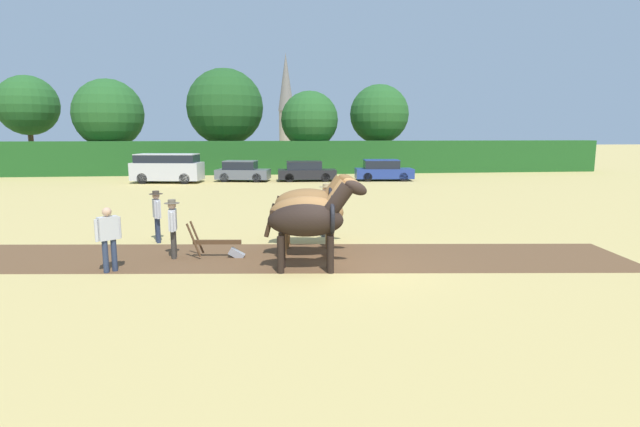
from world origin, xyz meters
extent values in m
plane|color=tan|center=(0.00, 0.00, 0.00)|extent=(240.00, 240.00, 0.00)
cube|color=brown|center=(-4.74, 1.45, 0.00)|extent=(26.24, 6.20, 0.01)
cube|color=#1E511E|center=(0.00, 30.03, 1.39)|extent=(55.92, 1.66, 2.79)
cylinder|color=brown|center=(-22.33, 34.49, 2.21)|extent=(0.44, 0.44, 4.42)
sphere|color=#235623|center=(-22.33, 34.49, 5.85)|extent=(5.20, 5.20, 5.20)
cylinder|color=#4C3823|center=(-15.12, 32.82, 1.73)|extent=(0.44, 0.44, 3.46)
sphere|color=#235623|center=(-15.12, 32.82, 5.10)|extent=(5.95, 5.95, 5.95)
cylinder|color=brown|center=(-5.22, 33.48, 1.94)|extent=(0.44, 0.44, 3.88)
sphere|color=#1E4C1E|center=(-5.22, 33.48, 5.75)|extent=(6.81, 6.81, 6.81)
cylinder|color=#4C3823|center=(2.27, 32.05, 1.61)|extent=(0.44, 0.44, 3.22)
sphere|color=#235623|center=(2.27, 32.05, 4.62)|extent=(5.08, 5.08, 5.08)
cylinder|color=#4C3823|center=(8.75, 32.74, 1.84)|extent=(0.44, 0.44, 3.68)
sphere|color=#235623|center=(8.75, 32.74, 5.16)|extent=(5.38, 5.38, 5.38)
cylinder|color=gray|center=(1.57, 58.86, 3.24)|extent=(2.02, 2.02, 6.49)
cone|color=slate|center=(1.57, 58.86, 10.46)|extent=(2.22, 2.22, 7.93)
ellipsoid|color=black|center=(-1.01, -0.35, 1.32)|extent=(2.03, 1.09, 0.84)
cylinder|color=black|center=(-0.35, -0.18, 0.47)|extent=(0.18, 0.18, 0.95)
cylinder|color=black|center=(-0.40, -0.66, 0.47)|extent=(0.18, 0.18, 0.95)
cylinder|color=black|center=(-1.61, -0.04, 0.47)|extent=(0.18, 0.18, 0.95)
cylinder|color=black|center=(-1.66, -0.52, 0.47)|extent=(0.18, 0.18, 0.95)
cylinder|color=black|center=(-0.18, -0.44, 1.83)|extent=(0.86, 0.48, 0.94)
ellipsoid|color=black|center=(0.26, -0.49, 2.16)|extent=(0.70, 0.33, 0.54)
cube|color=black|center=(0.01, -0.46, 2.01)|extent=(0.46, 0.13, 0.61)
cylinder|color=black|center=(-1.92, -0.25, 1.23)|extent=(0.31, 0.15, 0.71)
torus|color=black|center=(-0.33, -0.42, 1.39)|extent=(0.20, 0.87, 0.86)
ellipsoid|color=brown|center=(-0.85, 1.02, 1.31)|extent=(2.19, 1.19, 0.92)
cylinder|color=brown|center=(-0.15, 1.21, 0.45)|extent=(0.18, 0.18, 0.90)
cylinder|color=brown|center=(-0.21, 0.68, 0.45)|extent=(0.18, 0.18, 0.90)
cylinder|color=brown|center=(-1.50, 1.36, 0.45)|extent=(0.18, 0.18, 0.90)
cylinder|color=brown|center=(-1.56, 0.83, 0.45)|extent=(0.18, 0.18, 0.90)
cylinder|color=brown|center=(0.03, 0.92, 1.80)|extent=(0.85, 0.52, 0.89)
ellipsoid|color=brown|center=(0.43, 0.88, 2.09)|extent=(0.70, 0.33, 0.54)
cube|color=black|center=(0.21, 0.90, 1.99)|extent=(0.42, 0.12, 0.55)
cylinder|color=black|center=(-1.84, 1.13, 1.21)|extent=(0.31, 0.15, 0.71)
torus|color=black|center=(-0.13, 0.94, 1.38)|extent=(0.21, 0.94, 0.93)
ellipsoid|color=brown|center=(-0.70, 2.39, 1.35)|extent=(2.11, 1.22, 0.96)
cylinder|color=brown|center=(-0.02, 2.59, 0.46)|extent=(0.18, 0.18, 0.92)
cylinder|color=brown|center=(-0.08, 2.04, 0.46)|extent=(0.18, 0.18, 0.92)
cylinder|color=brown|center=(-1.32, 2.73, 0.46)|extent=(0.18, 0.18, 0.92)
cylinder|color=brown|center=(-1.38, 2.18, 0.46)|extent=(0.18, 0.18, 0.92)
cylinder|color=brown|center=(0.15, 2.29, 1.82)|extent=(0.83, 0.54, 0.85)
ellipsoid|color=brown|center=(0.52, 2.25, 2.09)|extent=(0.70, 0.33, 0.54)
cube|color=black|center=(0.31, 2.27, 2.03)|extent=(0.38, 0.12, 0.50)
cylinder|color=black|center=(-1.65, 2.49, 1.25)|extent=(0.31, 0.15, 0.71)
torus|color=black|center=(0.00, 2.31, 1.43)|extent=(0.22, 0.97, 0.97)
cube|color=#4C331E|center=(-3.40, 1.30, 0.45)|extent=(1.38, 0.25, 0.12)
cube|color=#939399|center=(-2.85, 1.24, 0.10)|extent=(0.50, 0.25, 0.39)
cylinder|color=#4C331E|center=(-3.99, 1.57, 0.55)|extent=(0.40, 0.10, 0.96)
cylinder|color=#4C331E|center=(-4.03, 1.17, 0.55)|extent=(0.40, 0.10, 0.96)
cylinder|color=#38332D|center=(-4.63, 1.49, 0.41)|extent=(0.14, 0.14, 0.82)
cylinder|color=#38332D|center=(-4.61, 1.27, 0.41)|extent=(0.14, 0.14, 0.82)
cube|color=#B7B7BC|center=(-4.62, 1.38, 1.11)|extent=(0.24, 0.49, 0.58)
sphere|color=tan|center=(-4.62, 1.38, 1.51)|extent=(0.22, 0.22, 0.22)
cylinder|color=#B7B7BC|center=(-4.64, 1.66, 1.09)|extent=(0.09, 0.09, 0.55)
cylinder|color=#B7B7BC|center=(-4.59, 1.10, 1.09)|extent=(0.09, 0.09, 0.55)
cylinder|color=#665B4C|center=(-4.62, 1.38, 1.58)|extent=(0.42, 0.42, 0.02)
cylinder|color=#665B4C|center=(-4.62, 1.38, 1.63)|extent=(0.21, 0.21, 0.10)
cylinder|color=#4C4C4C|center=(0.17, 3.91, 0.44)|extent=(0.14, 0.14, 0.89)
cylinder|color=#4C4C4C|center=(-0.03, 3.79, 0.44)|extent=(0.14, 0.14, 0.89)
cube|color=silver|center=(0.07, 3.85, 1.20)|extent=(0.55, 0.43, 0.63)
sphere|color=tan|center=(0.07, 3.85, 1.64)|extent=(0.24, 0.24, 0.24)
cylinder|color=silver|center=(0.33, 4.00, 1.18)|extent=(0.09, 0.09, 0.59)
cylinder|color=silver|center=(-0.20, 3.70, 1.18)|extent=(0.09, 0.09, 0.59)
cylinder|color=tan|center=(0.07, 3.85, 1.72)|extent=(0.46, 0.46, 0.02)
cylinder|color=tan|center=(0.07, 3.85, 1.77)|extent=(0.23, 0.23, 0.10)
cylinder|color=#28334C|center=(-5.91, 0.17, 0.42)|extent=(0.14, 0.14, 0.84)
cylinder|color=#28334C|center=(-6.08, 0.04, 0.42)|extent=(0.14, 0.14, 0.84)
cube|color=#B7B7BC|center=(-6.00, 0.11, 1.14)|extent=(0.51, 0.47, 0.60)
sphere|color=tan|center=(-6.00, 0.11, 1.56)|extent=(0.23, 0.23, 0.23)
cylinder|color=#B7B7BC|center=(-5.77, 0.29, 1.12)|extent=(0.09, 0.09, 0.56)
cylinder|color=#B7B7BC|center=(-6.22, -0.08, 1.12)|extent=(0.09, 0.09, 0.56)
cylinder|color=#28334C|center=(-5.52, 3.65, 0.41)|extent=(0.14, 0.14, 0.82)
cylinder|color=#28334C|center=(-5.45, 3.44, 0.41)|extent=(0.14, 0.14, 0.82)
cube|color=#B7B7BC|center=(-5.48, 3.55, 1.11)|extent=(0.35, 0.52, 0.58)
sphere|color=tan|center=(-5.48, 3.55, 1.52)|extent=(0.22, 0.22, 0.22)
cylinder|color=#B7B7BC|center=(-5.58, 3.82, 1.09)|extent=(0.09, 0.09, 0.55)
cylinder|color=#B7B7BC|center=(-5.39, 3.28, 1.09)|extent=(0.09, 0.09, 0.55)
cylinder|color=#42382D|center=(-5.48, 3.55, 1.59)|extent=(0.42, 0.42, 0.02)
cylinder|color=#42382D|center=(-5.48, 3.55, 1.64)|extent=(0.21, 0.21, 0.10)
cube|color=#BCBCC1|center=(-8.67, 23.38, 0.82)|extent=(5.02, 2.72, 1.22)
cube|color=black|center=(-8.67, 23.38, 1.70)|extent=(4.43, 2.44, 0.55)
cube|color=#BCBCC1|center=(-8.67, 23.38, 2.00)|extent=(4.43, 2.44, 0.06)
cylinder|color=black|center=(-7.07, 24.03, 0.37)|extent=(0.77, 0.33, 0.74)
cylinder|color=black|center=(-7.35, 22.27, 0.37)|extent=(0.77, 0.33, 0.74)
cylinder|color=black|center=(-9.99, 24.49, 0.37)|extent=(0.77, 0.33, 0.74)
cylinder|color=black|center=(-10.27, 22.73, 0.37)|extent=(0.77, 0.33, 0.74)
cube|color=#565B66|center=(-3.41, 23.79, 0.52)|extent=(4.07, 2.47, 0.69)
cube|color=black|center=(-3.60, 23.83, 1.15)|extent=(2.55, 1.99, 0.57)
cube|color=#565B66|center=(-3.60, 23.83, 1.47)|extent=(2.55, 1.99, 0.06)
cylinder|color=black|center=(-2.11, 24.30, 0.33)|extent=(0.68, 0.35, 0.65)
cylinder|color=black|center=(-2.41, 22.81, 0.33)|extent=(0.68, 0.35, 0.65)
cylinder|color=black|center=(-4.42, 24.77, 0.33)|extent=(0.68, 0.35, 0.65)
cylinder|color=black|center=(-4.72, 23.28, 0.33)|extent=(0.68, 0.35, 0.65)
cube|color=black|center=(1.21, 23.44, 0.51)|extent=(4.25, 1.85, 0.67)
cube|color=black|center=(1.00, 23.45, 1.12)|extent=(2.56, 1.63, 0.55)
cube|color=black|center=(1.00, 23.45, 1.42)|extent=(2.56, 1.63, 0.06)
cylinder|color=black|center=(2.54, 24.16, 0.32)|extent=(0.65, 0.24, 0.64)
cylinder|color=black|center=(2.49, 22.65, 0.32)|extent=(0.65, 0.24, 0.64)
cylinder|color=black|center=(-0.07, 24.23, 0.32)|extent=(0.65, 0.24, 0.64)
cylinder|color=black|center=(-0.11, 22.73, 0.32)|extent=(0.65, 0.24, 0.64)
cube|color=navy|center=(6.91, 23.15, 0.53)|extent=(4.35, 2.21, 0.71)
cube|color=black|center=(6.70, 23.17, 1.19)|extent=(2.66, 1.87, 0.59)
cube|color=navy|center=(6.70, 23.17, 1.51)|extent=(2.66, 1.87, 0.06)
cylinder|color=black|center=(8.28, 23.82, 0.32)|extent=(0.67, 0.28, 0.65)
cylinder|color=black|center=(8.13, 22.23, 0.32)|extent=(0.67, 0.28, 0.65)
cylinder|color=black|center=(5.69, 24.07, 0.32)|extent=(0.67, 0.28, 0.65)
cylinder|color=black|center=(5.54, 22.48, 0.32)|extent=(0.67, 0.28, 0.65)
camera|label=1|loc=(-2.11, -12.84, 3.55)|focal=28.00mm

